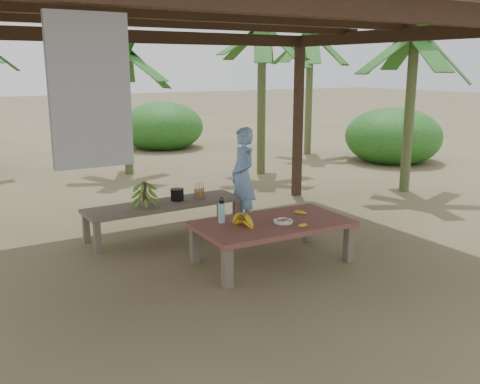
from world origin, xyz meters
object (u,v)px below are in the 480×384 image
work_table (272,227)px  bench (164,207)px  plate (283,221)px  cooking_pot (177,195)px  woman (243,177)px  water_flask (222,212)px  ripe_banana_bunch (241,220)px

work_table → bench: bearing=114.5°
work_table → plate: 0.16m
cooking_pot → woman: size_ratio=0.13×
plate → cooking_pot: size_ratio=1.27×
woman → work_table: bearing=-11.6°
water_flask → woman: (1.02, 1.22, 0.09)m
bench → work_table: bearing=-69.6°
water_flask → cooking_pot: bearing=87.0°
ripe_banana_bunch → water_flask: (-0.09, 0.29, 0.04)m
work_table → cooking_pot: (-0.46, 1.71, 0.09)m
bench → woman: (1.17, -0.16, 0.33)m
cooking_pot → work_table: bearing=-75.0°
work_table → woman: size_ratio=1.28×
plate → woman: size_ratio=0.16×
ripe_banana_bunch → plate: bearing=-10.3°
work_table → water_flask: (-0.53, 0.28, 0.19)m
plate → cooking_pot: cooking_pot is taller
bench → plate: 1.92m
ripe_banana_bunch → plate: ripe_banana_bunch is taller
bench → woman: size_ratio=1.54×
water_flask → plate: bearing=-32.4°
work_table → cooking_pot: size_ratio=10.06×
work_table → bench: 1.79m
water_flask → woman: 1.59m
water_flask → cooking_pot: (0.07, 1.43, -0.10)m
bench → ripe_banana_bunch: bearing=-83.6°
water_flask → cooking_pot: water_flask is taller
work_table → bench: size_ratio=0.83×
ripe_banana_bunch → cooking_pot: 1.72m
cooking_pot → plate: bearing=-73.6°
plate → water_flask: size_ratio=0.76×
work_table → woman: woman is taller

